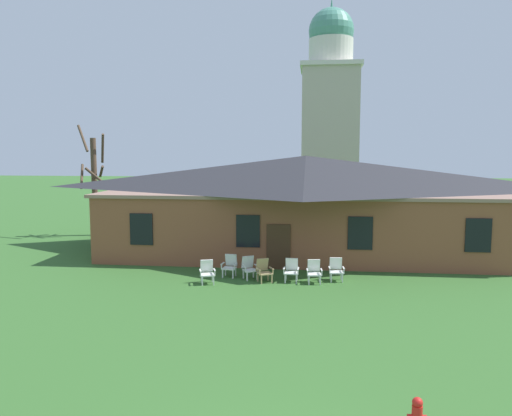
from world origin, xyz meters
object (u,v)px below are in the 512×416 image
object	(u,v)px
lawn_chair_middle	(264,270)
lawn_chair_far_side	(314,271)
lawn_chair_by_porch	(207,271)
lawn_chair_near_door	(230,265)
lawn_chair_under_eave	(336,269)
lawn_chair_right_end	(291,270)
lawn_chair_left_end	(249,267)

from	to	relation	value
lawn_chair_middle	lawn_chair_far_side	bearing A→B (deg)	1.70
lawn_chair_by_porch	lawn_chair_far_side	world-z (taller)	same
lawn_chair_near_door	lawn_chair_under_eave	size ratio (longest dim) A/B	1.00
lawn_chair_middle	lawn_chair_right_end	xyz separation A→B (m)	(1.14, 0.19, 0.00)
lawn_chair_by_porch	lawn_chair_middle	xyz separation A→B (m)	(2.29, 0.51, 0.00)
lawn_chair_far_side	lawn_chair_near_door	bearing A→B (deg)	169.73
lawn_chair_under_eave	lawn_chair_near_door	bearing A→B (deg)	177.64
lawn_chair_right_end	lawn_chair_under_eave	world-z (taller)	same
lawn_chair_far_side	lawn_chair_under_eave	distance (m)	1.03
lawn_chair_by_porch	lawn_chair_far_side	distance (m)	4.41
lawn_chair_middle	lawn_chair_right_end	bearing A→B (deg)	9.50
lawn_chair_under_eave	lawn_chair_left_end	bearing A→B (deg)	-178.39
lawn_chair_under_eave	lawn_chair_middle	bearing A→B (deg)	-169.95
lawn_chair_middle	lawn_chair_far_side	xyz separation A→B (m)	(2.08, 0.06, 0.00)
lawn_chair_by_porch	lawn_chair_near_door	world-z (taller)	same
lawn_chair_left_end	lawn_chair_far_side	xyz separation A→B (m)	(2.75, -0.37, 0.00)
lawn_chair_by_porch	lawn_chair_right_end	world-z (taller)	same
lawn_chair_left_end	lawn_chair_right_end	xyz separation A→B (m)	(1.81, -0.24, 0.00)
lawn_chair_by_porch	lawn_chair_far_side	size ratio (longest dim) A/B	1.00
lawn_chair_by_porch	lawn_chair_left_end	distance (m)	1.88
lawn_chair_near_door	lawn_chair_middle	bearing A→B (deg)	-24.97
lawn_chair_right_end	lawn_chair_middle	bearing A→B (deg)	-170.50
lawn_chair_middle	lawn_chair_far_side	size ratio (longest dim) A/B	1.00
lawn_chair_left_end	lawn_chair_far_side	bearing A→B (deg)	-7.61
lawn_chair_by_porch	lawn_chair_right_end	bearing A→B (deg)	11.50
lawn_chair_by_porch	lawn_chair_near_door	distance (m)	1.44
lawn_chair_middle	lawn_chair_under_eave	bearing A→B (deg)	10.05
lawn_chair_left_end	lawn_chair_middle	world-z (taller)	same
lawn_chair_far_side	lawn_chair_under_eave	bearing A→B (deg)	27.08
lawn_chair_middle	lawn_chair_by_porch	bearing A→B (deg)	-167.51
lawn_chair_right_end	lawn_chair_near_door	bearing A→B (deg)	168.89
lawn_chair_near_door	lawn_chair_left_end	bearing A→B (deg)	-18.27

